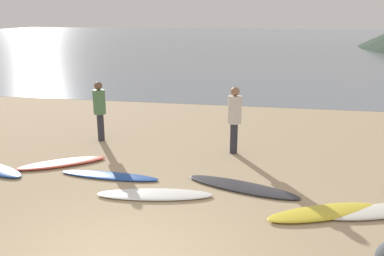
# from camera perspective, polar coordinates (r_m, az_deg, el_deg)

# --- Properties ---
(ground_plane) EXTENTS (120.00, 120.00, 0.20)m
(ground_plane) POSITION_cam_1_polar(r_m,az_deg,el_deg) (15.46, 2.60, 1.57)
(ground_plane) COLOR tan
(ground_plane) RESTS_ON ground
(ocean_water) EXTENTS (140.00, 100.00, 0.01)m
(ocean_water) POSITION_cam_1_polar(r_m,az_deg,el_deg) (66.62, 9.14, 12.20)
(ocean_water) COLOR slate
(ocean_water) RESTS_ON ground
(surfboard_2) EXTENTS (2.11, 1.70, 0.09)m
(surfboard_2) POSITION_cam_1_polar(r_m,az_deg,el_deg) (10.76, -17.70, -4.67)
(surfboard_2) COLOR #D84C38
(surfboard_2) RESTS_ON ground
(surfboard_3) EXTENTS (2.39, 0.54, 0.07)m
(surfboard_3) POSITION_cam_1_polar(r_m,az_deg,el_deg) (9.70, -11.47, -6.51)
(surfboard_3) COLOR #1E479E
(surfboard_3) RESTS_ON ground
(surfboard_4) EXTENTS (2.46, 0.98, 0.08)m
(surfboard_4) POSITION_cam_1_polar(r_m,az_deg,el_deg) (8.59, -5.22, -9.20)
(surfboard_4) COLOR white
(surfboard_4) RESTS_ON ground
(surfboard_5) EXTENTS (2.61, 1.33, 0.07)m
(surfboard_5) POSITION_cam_1_polar(r_m,az_deg,el_deg) (8.99, 7.01, -8.13)
(surfboard_5) COLOR #333338
(surfboard_5) RESTS_ON ground
(surfboard_6) EXTENTS (2.32, 1.53, 0.09)m
(surfboard_6) POSITION_cam_1_polar(r_m,az_deg,el_deg) (8.20, 17.88, -11.13)
(surfboard_6) COLOR yellow
(surfboard_6) RESTS_ON ground
(person_0) EXTENTS (0.36, 0.36, 1.76)m
(person_0) POSITION_cam_1_polar(r_m,az_deg,el_deg) (12.23, -12.78, 2.95)
(person_0) COLOR #2D2D38
(person_0) RESTS_ON ground
(person_1) EXTENTS (0.37, 0.37, 1.81)m
(person_1) POSITION_cam_1_polar(r_m,az_deg,el_deg) (10.87, 5.94, 1.85)
(person_1) COLOR #2D2D38
(person_1) RESTS_ON ground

